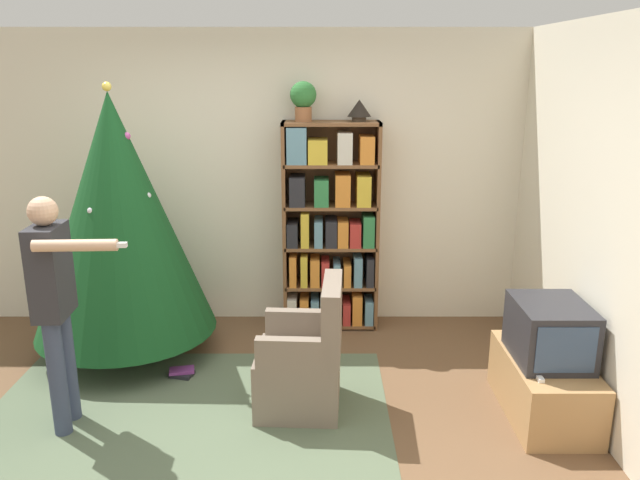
# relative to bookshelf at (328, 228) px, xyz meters

# --- Properties ---
(ground_plane) EXTENTS (14.00, 14.00, 0.00)m
(ground_plane) POSITION_rel_bookshelf_xyz_m (-0.62, -1.74, -0.91)
(ground_plane) COLOR brown
(wall_back) EXTENTS (8.00, 0.10, 2.60)m
(wall_back) POSITION_rel_bookshelf_xyz_m (-0.62, 0.23, 0.39)
(wall_back) COLOR silver
(wall_back) RESTS_ON ground_plane
(wall_right) EXTENTS (0.10, 8.00, 2.60)m
(wall_right) POSITION_rel_bookshelf_xyz_m (1.74, -1.74, 0.39)
(wall_right) COLOR silver
(wall_right) RESTS_ON ground_plane
(area_rug) EXTENTS (2.74, 1.86, 0.01)m
(area_rug) POSITION_rel_bookshelf_xyz_m (-0.99, -1.54, -0.91)
(area_rug) COLOR #56664C
(area_rug) RESTS_ON ground_plane
(bookshelf) EXTENTS (0.83, 0.32, 1.84)m
(bookshelf) POSITION_rel_bookshelf_xyz_m (0.00, 0.00, 0.00)
(bookshelf) COLOR brown
(bookshelf) RESTS_ON ground_plane
(tv_stand) EXTENTS (0.50, 0.93, 0.41)m
(tv_stand) POSITION_rel_bookshelf_xyz_m (1.42, -1.52, -0.71)
(tv_stand) COLOR tan
(tv_stand) RESTS_ON ground_plane
(television) EXTENTS (0.45, 0.56, 0.39)m
(television) POSITION_rel_bookshelf_xyz_m (1.42, -1.52, -0.31)
(television) COLOR #28282D
(television) RESTS_ON tv_stand
(game_remote) EXTENTS (0.04, 0.12, 0.02)m
(game_remote) POSITION_rel_bookshelf_xyz_m (1.27, -1.79, -0.49)
(game_remote) COLOR white
(game_remote) RESTS_ON tv_stand
(christmas_tree) EXTENTS (1.43, 1.43, 2.18)m
(christmas_tree) POSITION_rel_bookshelf_xyz_m (-1.66, -0.59, 0.25)
(christmas_tree) COLOR #4C3323
(christmas_tree) RESTS_ON ground_plane
(armchair) EXTENTS (0.60, 0.59, 0.92)m
(armchair) POSITION_rel_bookshelf_xyz_m (-0.20, -1.43, -0.59)
(armchair) COLOR #7A6B5B
(armchair) RESTS_ON ground_plane
(standing_person) EXTENTS (0.64, 0.47, 1.54)m
(standing_person) POSITION_rel_bookshelf_xyz_m (-1.74, -1.66, -0.01)
(standing_person) COLOR #38425B
(standing_person) RESTS_ON ground_plane
(potted_plant) EXTENTS (0.22, 0.22, 0.33)m
(potted_plant) POSITION_rel_bookshelf_xyz_m (-0.23, 0.01, 1.11)
(potted_plant) COLOR #935B38
(potted_plant) RESTS_ON bookshelf
(table_lamp) EXTENTS (0.20, 0.20, 0.18)m
(table_lamp) POSITION_rel_bookshelf_xyz_m (0.24, 0.01, 1.02)
(table_lamp) COLOR #473828
(table_lamp) RESTS_ON bookshelf
(book_pile_near_tree) EXTENTS (0.20, 0.17, 0.06)m
(book_pile_near_tree) POSITION_rel_bookshelf_xyz_m (-1.15, -0.99, -0.89)
(book_pile_near_tree) COLOR #232328
(book_pile_near_tree) RESTS_ON ground_plane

